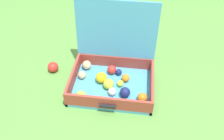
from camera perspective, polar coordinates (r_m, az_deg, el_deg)
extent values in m
plane|color=#569342|center=(1.74, -0.23, -4.61)|extent=(16.00, 16.00, 0.00)
cube|color=#4799C6|center=(1.74, 0.00, -3.97)|extent=(0.59, 0.44, 0.03)
cube|color=#9E3D33|center=(1.75, -9.28, -1.92)|extent=(0.02, 0.44, 0.13)
cube|color=#9E3D33|center=(1.70, 9.57, -3.65)|extent=(0.02, 0.44, 0.13)
cube|color=#9E3D33|center=(1.56, -0.99, -8.28)|extent=(0.55, 0.02, 0.13)
cube|color=#9E3D33|center=(1.85, 0.82, 1.80)|extent=(0.55, 0.02, 0.13)
cube|color=#4799C6|center=(1.71, 1.06, 9.63)|extent=(0.59, 0.07, 0.44)
cube|color=black|center=(1.55, -1.10, -8.71)|extent=(0.11, 0.02, 0.02)
sphere|color=#CCDB38|center=(1.68, -0.85, -3.41)|extent=(0.08, 0.08, 0.08)
sphere|color=#D1B784|center=(1.78, -7.26, -1.20)|extent=(0.06, 0.06, 0.06)
sphere|color=#CCDB38|center=(1.71, 2.04, -3.26)|extent=(0.05, 0.05, 0.05)
sphere|color=navy|center=(1.64, 3.13, -5.40)|extent=(0.07, 0.07, 0.07)
sphere|color=red|center=(1.80, -0.06, 0.07)|extent=(0.07, 0.07, 0.07)
sphere|color=orange|center=(1.74, 3.30, -1.93)|extent=(0.06, 0.06, 0.06)
sphere|color=#CCDB38|center=(1.63, -7.54, -6.18)|extent=(0.07, 0.07, 0.07)
sphere|color=white|center=(1.65, 0.03, -5.24)|extent=(0.06, 0.06, 0.06)
sphere|color=orange|center=(1.62, 7.31, -6.61)|extent=(0.07, 0.07, 0.07)
sphere|color=#D1B784|center=(1.84, -6.12, 1.23)|extent=(0.07, 0.07, 0.07)
sphere|color=yellow|center=(1.73, -2.60, -1.85)|extent=(0.08, 0.08, 0.08)
sphere|color=navy|center=(1.79, 1.64, -0.53)|extent=(0.05, 0.05, 0.05)
sphere|color=red|center=(1.90, -14.05, 0.70)|extent=(0.08, 0.08, 0.08)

